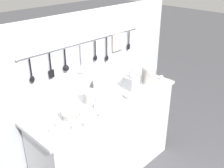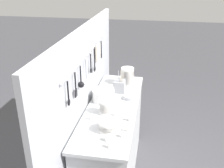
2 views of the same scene
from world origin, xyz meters
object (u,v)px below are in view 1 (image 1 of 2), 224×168
Objects in this scene: bowl_stack_back_corner at (71,114)px; cup_front_right at (58,125)px; cup_edge_near at (161,78)px; cup_back_right at (96,107)px; bowl_stack_nested_right at (149,75)px; cutlery_caddy at (131,82)px; cup_front_left at (52,131)px; cup_centre at (101,115)px; cup_back_left at (74,127)px; bowl_stack_wide_centre at (90,97)px; steel_mixing_bowl at (130,96)px; cup_by_caddy at (151,75)px; cup_beside_plates at (72,102)px; cup_mid_row at (86,124)px; plate_stack at (105,86)px; cup_edge_far at (124,79)px.

cup_front_right is (-0.15, -0.03, -0.02)m from bowl_stack_back_corner.
cup_back_right is at bearing 176.33° from cup_edge_near.
cutlery_caddy is at bearing 163.44° from bowl_stack_nested_right.
cup_front_left is 0.43m from cup_centre.
cup_back_left is (-1.07, -0.09, -0.08)m from bowl_stack_nested_right.
cup_back_left is at bearing -148.36° from bowl_stack_wide_centre.
bowl_stack_back_corner is at bearing 14.84° from cup_front_left.
steel_mixing_bowl is 0.55m from cup_by_caddy.
cup_beside_plates is at bearing 141.37° from bowl_stack_wide_centre.
cup_mid_row is 1.00× the size of cup_beside_plates.
cup_back_right and cup_front_left have the same top height.
cup_by_caddy is at bearing 15.35° from steel_mixing_bowl.
cup_mid_row is at bearing -148.22° from plate_stack.
plate_stack is 0.68m from cup_back_left.
bowl_stack_wide_centre is 0.51m from cutlery_caddy.
bowl_stack_nested_right is at bearing -2.58° from bowl_stack_back_corner.
cup_edge_far is 1.00× the size of cup_front_right.
cutlery_caddy is at bearing 2.65° from cup_front_right.
cup_edge_near is 1.40m from cup_front_left.
cup_edge_far and cup_mid_row have the same top height.
bowl_stack_wide_centre is at bearing 69.57° from cup_centre.
cup_edge_far is at bearing 19.73° from cup_back_right.
bowl_stack_wide_centre is (0.28, 0.08, 0.02)m from bowl_stack_back_corner.
cup_centre is (-0.98, -0.07, 0.00)m from cup_edge_near.
bowl_stack_wide_centre reaches higher than cup_edge_near.
cup_centre is at bearing -110.43° from bowl_stack_wide_centre.
cup_edge_near is 1.00× the size of cup_centre.
bowl_stack_wide_centre reaches higher than cup_front_left.
cup_front_left is at bearing 166.42° from cup_centre.
steel_mixing_bowl is 2.28× the size of cup_mid_row.
cup_front_left is at bearing -167.26° from cup_edge_far.
cup_back_right is 1.00× the size of cup_mid_row.
plate_stack reaches higher than cup_edge_far.
cup_front_right is 1.00× the size of cup_back_left.
plate_stack is (-0.45, 0.20, -0.04)m from bowl_stack_nested_right.
cup_mid_row is at bearing -175.75° from cup_edge_near.
cup_back_left is at bearing 156.67° from cup_mid_row.
cup_front_left is at bearing -175.57° from cutlery_caddy.
bowl_stack_nested_right is 4.18× the size of cup_by_caddy.
steel_mixing_bowl is (0.62, -0.10, -0.03)m from bowl_stack_back_corner.
cup_front_right is at bearing 177.21° from cup_edge_near.
cutlery_caddy reaches higher than steel_mixing_bowl.
bowl_stack_nested_right is 1.84× the size of steel_mixing_bowl.
cup_beside_plates is at bearing 34.81° from cup_front_right.
steel_mixing_bowl is at bearing -27.92° from bowl_stack_wide_centre.
plate_stack is at bearing 31.78° from cup_mid_row.
cutlery_caddy is at bearing 4.43° from cup_front_left.
steel_mixing_bowl is 0.85m from cup_front_left.
plate_stack is at bearing 15.39° from cup_front_left.
plate_stack is at bearing 41.90° from cup_centre.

